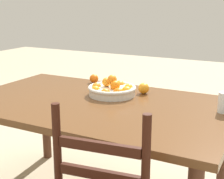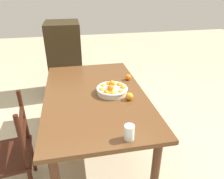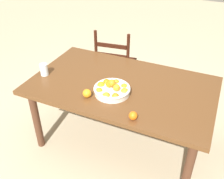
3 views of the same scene
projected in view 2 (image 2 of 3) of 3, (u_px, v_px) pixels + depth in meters
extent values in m
plane|color=tan|center=(97.00, 148.00, 2.51)|extent=(12.00, 12.00, 0.00)
cube|color=brown|center=(95.00, 95.00, 2.19)|extent=(1.69, 1.01, 0.04)
cylinder|color=#4E2D1D|center=(155.00, 170.00, 1.78)|extent=(0.07, 0.07, 0.68)
cylinder|color=#4E2D1D|center=(117.00, 91.00, 3.07)|extent=(0.07, 0.07, 0.68)
cylinder|color=#4E2D1D|center=(60.00, 96.00, 2.93)|extent=(0.07, 0.07, 0.68)
cube|color=#32140B|center=(4.00, 157.00, 1.81)|extent=(0.50, 0.50, 0.03)
cylinder|color=#32140B|center=(32.00, 155.00, 2.12)|extent=(0.04, 0.04, 0.41)
cylinder|color=#32140B|center=(23.00, 115.00, 1.91)|extent=(0.04, 0.04, 0.49)
cylinder|color=#32140B|center=(22.00, 143.00, 1.58)|extent=(0.04, 0.04, 0.49)
cube|color=#32140B|center=(24.00, 132.00, 1.76)|extent=(0.36, 0.07, 0.04)
cube|color=#32140B|center=(21.00, 119.00, 1.71)|extent=(0.36, 0.07, 0.04)
cube|color=black|center=(65.00, 59.00, 3.54)|extent=(0.60, 0.53, 1.19)
cylinder|color=silver|center=(112.00, 91.00, 2.18)|extent=(0.31, 0.31, 0.05)
torus|color=silver|center=(112.00, 88.00, 2.17)|extent=(0.32, 0.32, 0.02)
sphere|color=orange|center=(109.00, 85.00, 2.27)|extent=(0.07, 0.07, 0.07)
sphere|color=orange|center=(103.00, 87.00, 2.23)|extent=(0.06, 0.06, 0.06)
sphere|color=orange|center=(101.00, 91.00, 2.15)|extent=(0.06, 0.06, 0.06)
sphere|color=orange|center=(106.00, 94.00, 2.09)|extent=(0.07, 0.07, 0.07)
sphere|color=orange|center=(113.00, 95.00, 2.07)|extent=(0.07, 0.07, 0.07)
sphere|color=orange|center=(121.00, 93.00, 2.11)|extent=(0.06, 0.06, 0.06)
sphere|color=orange|center=(123.00, 88.00, 2.19)|extent=(0.07, 0.07, 0.07)
sphere|color=orange|center=(119.00, 86.00, 2.25)|extent=(0.07, 0.07, 0.07)
sphere|color=orange|center=(112.00, 83.00, 2.14)|extent=(0.06, 0.06, 0.06)
sphere|color=orange|center=(112.00, 84.00, 2.20)|extent=(0.06, 0.06, 0.06)
sphere|color=orange|center=(111.00, 88.00, 2.13)|extent=(0.07, 0.07, 0.07)
sphere|color=orange|center=(129.00, 96.00, 2.05)|extent=(0.07, 0.07, 0.07)
sphere|color=orange|center=(128.00, 77.00, 2.47)|extent=(0.07, 0.07, 0.07)
cylinder|color=silver|center=(129.00, 132.00, 1.53)|extent=(0.08, 0.08, 0.12)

